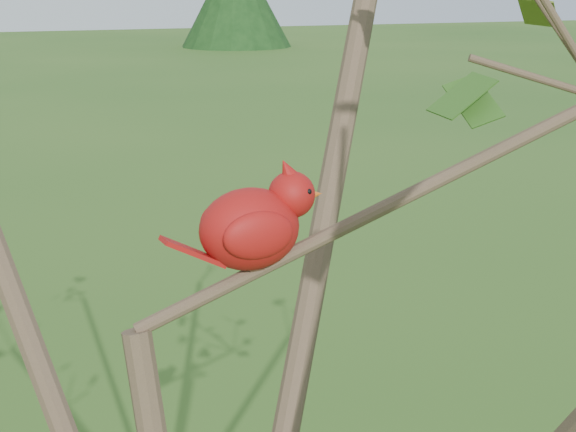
# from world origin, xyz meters

# --- Properties ---
(crabapple_tree) EXTENTS (2.35, 2.05, 2.95)m
(crabapple_tree) POSITION_xyz_m (0.03, -0.02, 2.12)
(crabapple_tree) COLOR #3B2D20
(crabapple_tree) RESTS_ON ground
(cardinal) EXTENTS (0.20, 0.11, 0.14)m
(cardinal) POSITION_xyz_m (0.09, 0.09, 2.07)
(cardinal) COLOR #9D0D11
(cardinal) RESTS_ON ground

